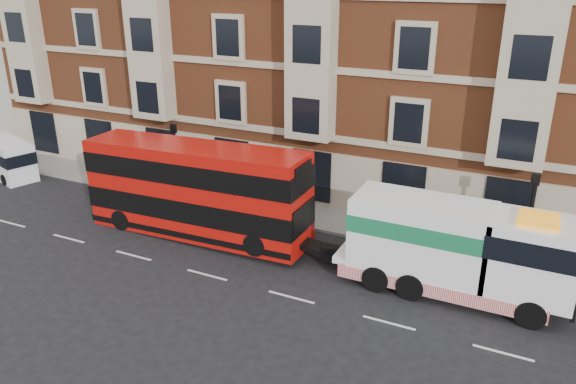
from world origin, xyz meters
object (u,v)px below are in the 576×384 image
object	(u,v)px
double_decker_bus	(196,189)
tow_truck	(452,248)
pedestrian	(140,172)
box_van	(7,159)

from	to	relation	value
double_decker_bus	tow_truck	xyz separation A→B (m)	(12.06, -0.00, -0.42)
double_decker_bus	pedestrian	size ratio (longest dim) A/B	7.01
pedestrian	box_van	bearing A→B (deg)	-135.85
tow_truck	pedestrian	bearing A→B (deg)	168.04
tow_truck	box_van	size ratio (longest dim) A/B	1.86
tow_truck	box_van	distance (m)	27.69
double_decker_bus	box_van	world-z (taller)	double_decker_bus
double_decker_bus	box_van	size ratio (longest dim) A/B	2.32
box_van	double_decker_bus	bearing A→B (deg)	10.65
box_van	pedestrian	size ratio (longest dim) A/B	3.02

